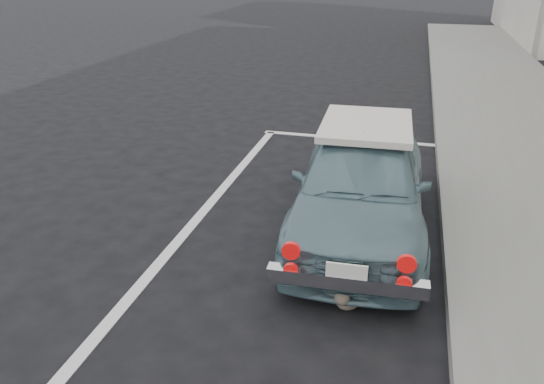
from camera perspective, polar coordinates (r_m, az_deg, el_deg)
The scene contains 4 objects.
pline_front at distance 8.87m, azimuth 8.72°, elevation 5.68°, with size 3.00×0.12×0.01m, color silver.
pline_side at distance 6.03m, azimuth -8.58°, elevation -3.48°, with size 0.12×7.00×0.01m, color silver.
retro_coupe at distance 5.72m, azimuth 9.59°, elevation 1.28°, with size 1.49×3.45×1.15m.
cat at distance 4.65m, azimuth 8.31°, elevation -10.91°, with size 0.33×0.48×0.27m.
Camera 1 is at (1.30, -1.89, 2.78)m, focal length 35.00 mm.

